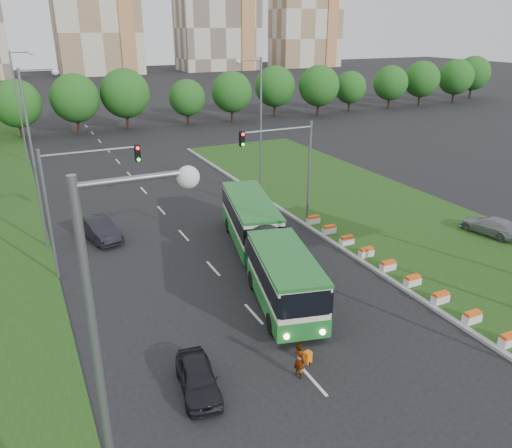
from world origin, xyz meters
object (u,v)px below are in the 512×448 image
articulated_bus (261,244)px  shopping_trolley (308,357)px  pedestrian (300,360)px  car_left_far (99,229)px  traffic_mast_left (75,191)px  car_left_near (198,378)px  car_median (491,226)px  traffic_mast_median (291,159)px

articulated_bus → shopping_trolley: articulated_bus is taller
articulated_bus → pedestrian: bearing=-93.4°
pedestrian → car_left_far: bearing=6.5°
traffic_mast_left → articulated_bus: (10.10, -4.36, -3.61)m
car_left_near → shopping_trolley: (5.15, -0.39, -0.36)m
traffic_mast_left → articulated_bus: traffic_mast_left is taller
car_left_far → traffic_mast_left: bearing=-122.9°
traffic_mast_left → pedestrian: size_ratio=4.70×
articulated_bus → car_left_near: articulated_bus is taller
traffic_mast_left → shopping_trolley: traffic_mast_left is taller
pedestrian → car_left_near: bearing=67.7°
car_left_far → car_left_near: bearing=-101.1°
car_left_near → car_left_far: size_ratio=0.80×
car_left_near → car_median: car_median is taller
traffic_mast_left → car_left_far: traffic_mast_left is taller
traffic_mast_median → traffic_mast_left: 15.19m
shopping_trolley → traffic_mast_left: bearing=101.0°
articulated_bus → car_left_far: size_ratio=3.63×
shopping_trolley → pedestrian: bearing=-160.4°
articulated_bus → car_median: articulated_bus is taller
traffic_mast_left → car_left_far: (1.71, 5.01, -4.57)m
traffic_mast_left → pedestrian: traffic_mast_left is taller
traffic_mast_median → car_left_near: 19.65m
traffic_mast_left → pedestrian: 16.67m
articulated_bus → traffic_mast_left: bearing=170.4°
car_left_far → car_median: 28.53m
articulated_bus → traffic_mast_median: bearing=60.5°
car_median → pedestrian: 22.01m
traffic_mast_median → traffic_mast_left: (-15.16, -1.00, 0.00)m
shopping_trolley → articulated_bus: bearing=57.8°
car_left_near → pedestrian: bearing=-5.4°
traffic_mast_median → shopping_trolley: size_ratio=13.92×
traffic_mast_left → articulated_bus: size_ratio=0.46×
traffic_mast_median → pedestrian: traffic_mast_median is taller
traffic_mast_median → shopping_trolley: (-7.34, -14.80, -5.07)m
articulated_bus → pedestrian: size_ratio=10.14×
car_left_near → car_median: 25.82m
articulated_bus → shopping_trolley: bearing=-89.8°
traffic_mast_median → articulated_bus: size_ratio=0.46×
car_left_near → shopping_trolley: size_ratio=6.58×
car_left_far → traffic_mast_median: bearing=-30.6°
car_median → shopping_trolley: size_ratio=7.78×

